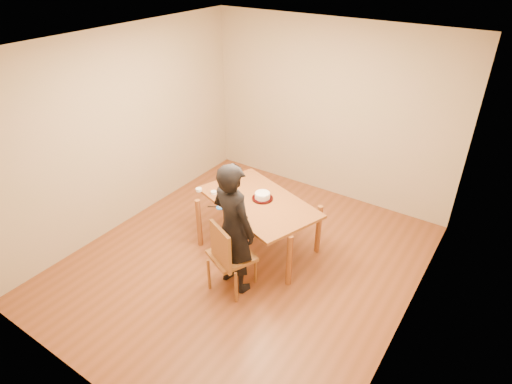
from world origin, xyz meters
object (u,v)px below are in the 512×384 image
Objects in this scene: dining_table at (258,202)px; dining_chair at (232,256)px; cake_plate at (262,198)px; cake at (262,196)px; person at (233,228)px.

dining_chair is (0.15, -0.78, -0.28)m from dining_table.
dining_chair is 0.90m from cake_plate.
dining_table is 7.90× the size of cake.
person is (0.13, -0.79, 0.05)m from cake_plate.
dining_chair is 1.71× the size of cake_plate.
dining_chair is at bearing 100.90° from person.
person reaches higher than dining_chair.
cake_plate is (-0.13, 0.84, 0.31)m from dining_chair.
cake is (-0.13, 0.84, 0.35)m from dining_chair.
dining_table is 0.94× the size of person.
cake is (0.00, 0.00, 0.04)m from cake_plate.
cake reaches higher than cake_plate.
cake is 0.12× the size of person.
cake_plate is (0.02, 0.06, 0.03)m from dining_table.
cake_plate is at bearing 122.66° from dining_chair.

